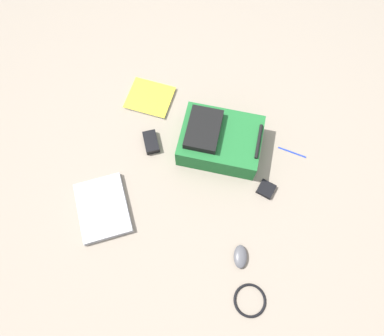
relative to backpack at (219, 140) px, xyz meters
The scene contains 9 objects.
ground_plane 0.23m from the backpack, 21.37° to the right, with size 3.51×3.51×0.00m, color gray.
backpack is the anchor object (origin of this frame).
laptop 0.65m from the backpack, 39.43° to the right, with size 0.38×0.36×0.03m.
book_comic 0.47m from the backpack, 108.37° to the right, with size 0.21×0.24×0.02m.
computer_mouse 0.57m from the backpack, 28.52° to the left, with size 0.06×0.10×0.03m, color #4C4C51.
cable_coil 0.75m from the backpack, 28.87° to the left, with size 0.14×0.14×0.01m, color black.
power_brick 0.35m from the backpack, 72.67° to the right, with size 0.07×0.12×0.04m, color black.
pen_black 0.38m from the backpack, 104.73° to the left, with size 0.01×0.01×0.15m, color #1933B2.
earbud_pouch 0.33m from the backpack, 63.83° to the left, with size 0.08×0.08×0.02m, color black.
Camera 1 is at (0.56, 0.22, 1.63)m, focal length 32.76 mm.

